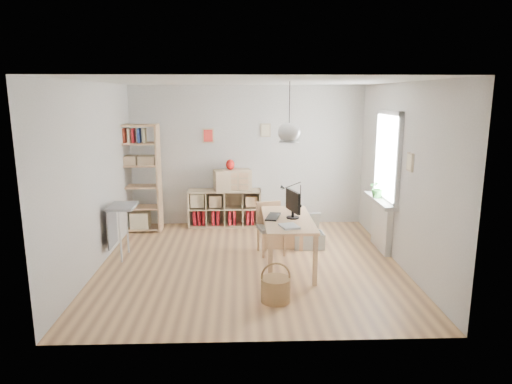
{
  "coord_description": "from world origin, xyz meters",
  "views": [
    {
      "loc": [
        -0.14,
        -6.57,
        2.52
      ],
      "look_at": [
        0.1,
        0.3,
        1.05
      ],
      "focal_mm": 32.0,
      "sensor_mm": 36.0,
      "label": 1
    }
  ],
  "objects_px": {
    "tall_bookshelf": "(138,174)",
    "drawer_chest": "(232,180)",
    "cube_shelf": "(224,211)",
    "chair": "(270,225)",
    "monitor": "(293,203)",
    "storage_chest": "(308,237)",
    "desk": "(288,224)"
  },
  "relations": [
    {
      "from": "monitor",
      "to": "tall_bookshelf",
      "type": "bearing_deg",
      "value": 128.32
    },
    {
      "from": "desk",
      "to": "tall_bookshelf",
      "type": "xyz_separation_m",
      "value": [
        -2.59,
        1.95,
        0.43
      ]
    },
    {
      "from": "drawer_chest",
      "to": "cube_shelf",
      "type": "bearing_deg",
      "value": 154.02
    },
    {
      "from": "cube_shelf",
      "to": "monitor",
      "type": "bearing_deg",
      "value": -63.77
    },
    {
      "from": "chair",
      "to": "monitor",
      "type": "relative_size",
      "value": 1.77
    },
    {
      "from": "chair",
      "to": "storage_chest",
      "type": "xyz_separation_m",
      "value": [
        0.66,
        0.27,
        -0.29
      ]
    },
    {
      "from": "chair",
      "to": "cube_shelf",
      "type": "bearing_deg",
      "value": 106.42
    },
    {
      "from": "chair",
      "to": "drawer_chest",
      "type": "distance_m",
      "value": 1.73
    },
    {
      "from": "cube_shelf",
      "to": "storage_chest",
      "type": "bearing_deg",
      "value": -42.03
    },
    {
      "from": "monitor",
      "to": "cube_shelf",
      "type": "bearing_deg",
      "value": 100.69
    },
    {
      "from": "cube_shelf",
      "to": "drawer_chest",
      "type": "height_order",
      "value": "drawer_chest"
    },
    {
      "from": "storage_chest",
      "to": "drawer_chest",
      "type": "height_order",
      "value": "drawer_chest"
    },
    {
      "from": "desk",
      "to": "monitor",
      "type": "xyz_separation_m",
      "value": [
        0.07,
        0.01,
        0.32
      ]
    },
    {
      "from": "desk",
      "to": "cube_shelf",
      "type": "relative_size",
      "value": 1.07
    },
    {
      "from": "cube_shelf",
      "to": "drawer_chest",
      "type": "xyz_separation_m",
      "value": [
        0.18,
        -0.04,
        0.62
      ]
    },
    {
      "from": "cube_shelf",
      "to": "storage_chest",
      "type": "height_order",
      "value": "cube_shelf"
    },
    {
      "from": "desk",
      "to": "storage_chest",
      "type": "xyz_separation_m",
      "value": [
        0.44,
        0.91,
        -0.48
      ]
    },
    {
      "from": "tall_bookshelf",
      "to": "chair",
      "type": "xyz_separation_m",
      "value": [
        2.37,
        -1.31,
        -0.62
      ]
    },
    {
      "from": "chair",
      "to": "drawer_chest",
      "type": "bearing_deg",
      "value": 101.59
    },
    {
      "from": "storage_chest",
      "to": "drawer_chest",
      "type": "distance_m",
      "value": 1.96
    },
    {
      "from": "chair",
      "to": "monitor",
      "type": "distance_m",
      "value": 0.86
    },
    {
      "from": "desk",
      "to": "chair",
      "type": "xyz_separation_m",
      "value": [
        -0.21,
        0.64,
        -0.19
      ]
    },
    {
      "from": "storage_chest",
      "to": "desk",
      "type": "bearing_deg",
      "value": -118.2
    },
    {
      "from": "drawer_chest",
      "to": "desk",
      "type": "bearing_deg",
      "value": -81.99
    },
    {
      "from": "desk",
      "to": "chair",
      "type": "height_order",
      "value": "chair"
    },
    {
      "from": "cube_shelf",
      "to": "drawer_chest",
      "type": "relative_size",
      "value": 2.03
    },
    {
      "from": "tall_bookshelf",
      "to": "drawer_chest",
      "type": "height_order",
      "value": "tall_bookshelf"
    },
    {
      "from": "monitor",
      "to": "desk",
      "type": "bearing_deg",
      "value": 170.5
    },
    {
      "from": "monitor",
      "to": "storage_chest",
      "type": "bearing_deg",
      "value": 52.07
    },
    {
      "from": "chair",
      "to": "monitor",
      "type": "xyz_separation_m",
      "value": [
        0.29,
        -0.63,
        0.51
      ]
    },
    {
      "from": "storage_chest",
      "to": "chair",
      "type": "bearing_deg",
      "value": -159.71
    },
    {
      "from": "desk",
      "to": "cube_shelf",
      "type": "height_order",
      "value": "desk"
    }
  ]
}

